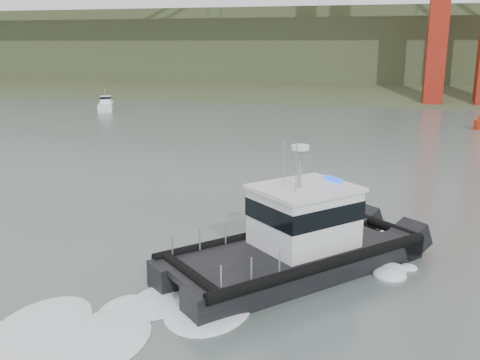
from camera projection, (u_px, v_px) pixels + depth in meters
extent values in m
plane|color=#4B5954|center=(156.00, 289.00, 22.68)|extent=(400.00, 400.00, 0.00)
cube|color=#364728|center=(330.00, 95.00, 109.22)|extent=(500.00, 44.72, 16.25)
cube|color=#364728|center=(340.00, 61.00, 134.07)|extent=(500.00, 70.00, 18.00)
cube|color=#364728|center=(347.00, 41.00, 156.35)|extent=(500.00, 60.00, 16.00)
cube|color=black|center=(273.00, 251.00, 25.60)|extent=(9.52, 10.10, 1.35)
cube|color=black|center=(315.00, 273.00, 23.13)|extent=(9.52, 10.10, 1.35)
cube|color=black|center=(284.00, 253.00, 23.93)|extent=(10.60, 10.93, 0.28)
cube|color=white|center=(304.00, 218.00, 24.17)|extent=(5.25, 5.28, 2.60)
cube|color=black|center=(304.00, 208.00, 24.06)|extent=(5.34, 5.38, 0.85)
cube|color=white|center=(305.00, 188.00, 23.83)|extent=(5.56, 5.60, 0.18)
cylinder|color=gray|center=(300.00, 169.00, 23.42)|extent=(0.18, 0.18, 2.03)
cylinder|color=white|center=(300.00, 147.00, 23.18)|extent=(0.79, 0.79, 0.20)
cube|color=white|center=(106.00, 107.00, 83.60)|extent=(4.36, 6.48, 1.24)
cube|color=white|center=(106.00, 100.00, 83.84)|extent=(2.50, 2.92, 1.24)
cube|color=black|center=(106.00, 97.00, 83.74)|extent=(2.57, 2.99, 0.36)
cylinder|color=gray|center=(105.00, 93.00, 83.07)|extent=(0.08, 0.08, 1.24)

